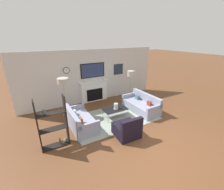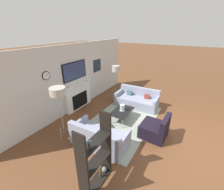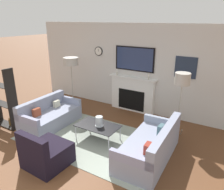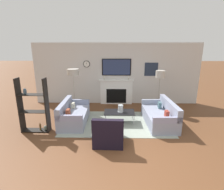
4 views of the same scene
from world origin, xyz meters
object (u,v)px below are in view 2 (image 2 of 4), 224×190
at_px(couch_left, 99,138).
at_px(hurricane_candle, 122,108).
at_px(floor_lamp_right, 116,69).
at_px(couch_right, 137,100).
at_px(shelf_unit, 96,157).
at_px(floor_lamp_left, 58,92).
at_px(armchair, 155,129).
at_px(coffee_table, 122,111).

xyz_separation_m(couch_left, hurricane_candle, (1.61, 0.06, 0.22)).
bearing_deg(couch_left, floor_lamp_right, 21.25).
xyz_separation_m(couch_right, shelf_unit, (-3.95, -0.65, 0.49)).
bearing_deg(floor_lamp_left, couch_left, -79.73).
bearing_deg(couch_left, couch_right, 0.07).
relative_size(armchair, floor_lamp_right, 0.50).
bearing_deg(armchair, couch_left, 133.93).
bearing_deg(couch_right, floor_lamp_left, 158.84).
height_order(couch_left, couch_right, couch_right).
distance_m(couch_right, coffee_table, 1.38).
distance_m(couch_left, coffee_table, 1.58).
height_order(floor_lamp_left, floor_lamp_right, floor_lamp_left).
bearing_deg(coffee_table, floor_lamp_left, 146.75).
bearing_deg(couch_right, coffee_table, 177.86).
xyz_separation_m(hurricane_candle, floor_lamp_right, (1.56, 1.17, 0.98)).
bearing_deg(hurricane_candle, coffee_table, -167.73).
bearing_deg(armchair, hurricane_candle, 75.47).
bearing_deg(shelf_unit, floor_lamp_left, 67.55).
xyz_separation_m(couch_right, floor_lamp_left, (-3.17, 1.23, 1.28)).
xyz_separation_m(floor_lamp_right, shelf_unit, (-4.17, -1.88, -0.71)).
bearing_deg(floor_lamp_right, couch_left, -158.75).
bearing_deg(floor_lamp_right, shelf_unit, -155.73).
bearing_deg(shelf_unit, couch_left, 32.94).
xyz_separation_m(coffee_table, shelf_unit, (-2.57, -0.70, 0.40)).
relative_size(floor_lamp_right, shelf_unit, 0.99).
relative_size(couch_right, shelf_unit, 1.12).
height_order(floor_lamp_left, shelf_unit, floor_lamp_left).
bearing_deg(couch_left, shelf_unit, -147.06).
xyz_separation_m(hurricane_candle, floor_lamp_left, (-1.83, 1.17, 1.06)).
distance_m(couch_left, floor_lamp_right, 3.61).
height_order(couch_right, coffee_table, couch_right).
distance_m(hurricane_candle, floor_lamp_right, 2.18).
bearing_deg(floor_lamp_right, hurricane_candle, -143.12).
bearing_deg(coffee_table, shelf_unit, -164.72).
height_order(couch_left, floor_lamp_left, floor_lamp_left).
relative_size(coffee_table, hurricane_candle, 4.31).
bearing_deg(coffee_table, armchair, -103.07).
bearing_deg(coffee_table, floor_lamp_right, 36.40).
bearing_deg(coffee_table, hurricane_candle, 12.27).
relative_size(couch_left, hurricane_candle, 7.07).
xyz_separation_m(couch_left, armchair, (1.26, -1.30, 0.00)).
relative_size(armchair, coffee_table, 0.80).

